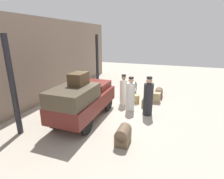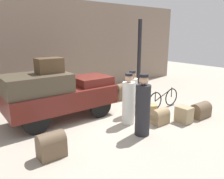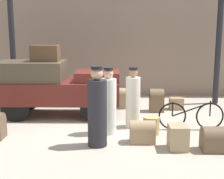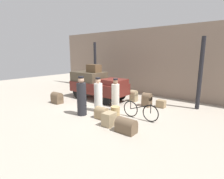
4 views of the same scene
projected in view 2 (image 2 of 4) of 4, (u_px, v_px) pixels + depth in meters
name	position (u px, v px, depth m)	size (l,w,h in m)	color
ground_plane	(111.00, 117.00, 7.86)	(30.00, 30.00, 0.00)	#A89E8E
station_building_facade	(60.00, 48.00, 10.45)	(16.00, 0.15, 4.50)	gray
canopy_pillar_right	(139.00, 55.00, 11.73)	(0.20, 0.20, 3.65)	black
truck	(58.00, 93.00, 7.41)	(3.69, 1.55, 1.68)	black
bicycle	(163.00, 99.00, 8.75)	(1.72, 0.04, 0.78)	black
wicker_basket	(151.00, 110.00, 7.87)	(0.42, 0.42, 0.44)	tan
porter_with_bicycle	(143.00, 108.00, 6.30)	(0.43, 0.43, 1.82)	#232328
porter_carrying_trunk	(128.00, 101.00, 7.13)	(0.41, 0.41, 1.69)	white
porter_lifting_near_truck	(132.00, 95.00, 7.94)	(0.39, 0.39, 1.64)	silver
suitcase_black_upright	(128.00, 92.00, 10.51)	(0.44, 0.35, 0.39)	#937A56
suitcase_tan_flat	(160.00, 116.00, 7.22)	(0.58, 0.40, 0.53)	#937A56
trunk_umber_medium	(51.00, 145.00, 5.24)	(0.64, 0.44, 0.64)	brown
trunk_wicker_pale	(95.00, 94.00, 9.54)	(0.38, 0.39, 0.68)	#9E8966
suitcase_small_leather	(184.00, 114.00, 7.34)	(0.41, 0.50, 0.54)	#9E8966
trunk_large_brown	(201.00, 110.00, 7.79)	(0.74, 0.46, 0.54)	brown
trunk_barrel_dark	(120.00, 91.00, 9.84)	(0.44, 0.43, 0.74)	brown
trunk_on_truck_roof	(49.00, 65.00, 7.03)	(0.81, 0.57, 0.48)	#4C3823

